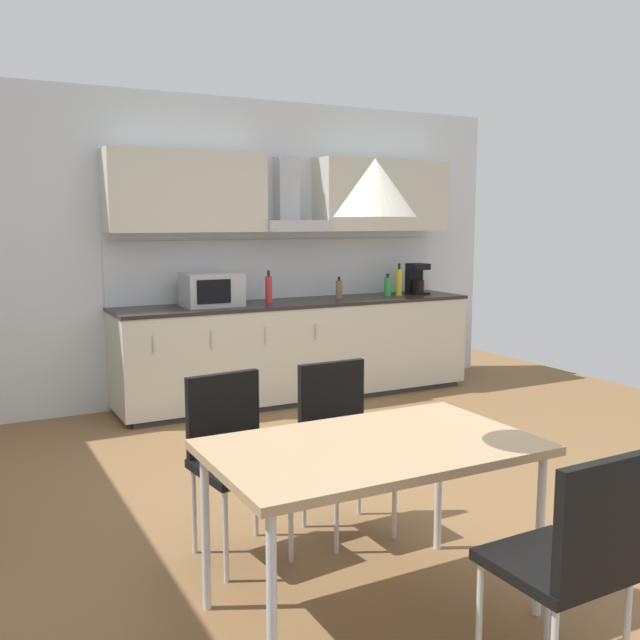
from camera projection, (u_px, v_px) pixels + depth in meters
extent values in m
cube|color=brown|center=(338.00, 514.00, 3.96)|extent=(7.98, 8.20, 0.02)
cube|color=silver|center=(183.00, 251.00, 6.21)|extent=(6.38, 0.10, 2.67)
cube|color=#333333|center=(299.00, 395.00, 6.49)|extent=(3.14, 0.60, 0.05)
cube|color=beige|center=(299.00, 349.00, 6.43)|extent=(3.27, 0.65, 0.81)
cube|color=#282321|center=(299.00, 303.00, 6.38)|extent=(3.29, 0.67, 0.03)
cube|color=silver|center=(154.00, 345.00, 5.47)|extent=(0.01, 0.01, 0.14)
cube|color=silver|center=(212.00, 340.00, 5.68)|extent=(0.01, 0.01, 0.14)
cube|color=silver|center=(266.00, 336.00, 5.90)|extent=(0.01, 0.01, 0.14)
cube|color=silver|center=(316.00, 332.00, 6.11)|extent=(0.01, 0.01, 0.14)
cube|color=silver|center=(284.00, 269.00, 6.61)|extent=(3.27, 0.02, 0.54)
cube|color=beige|center=(186.00, 192.00, 5.93)|extent=(1.34, 0.34, 0.67)
cube|color=beige|center=(382.00, 196.00, 6.82)|extent=(1.34, 0.34, 0.67)
cube|color=#B7BABF|center=(292.00, 226.00, 6.40)|extent=(0.60, 0.40, 0.10)
cube|color=#B7BABF|center=(286.00, 191.00, 6.45)|extent=(0.20, 0.16, 0.62)
cube|color=#ADADB2|center=(212.00, 290.00, 5.98)|extent=(0.48, 0.34, 0.28)
cube|color=black|center=(214.00, 292.00, 5.81)|extent=(0.29, 0.01, 0.20)
cube|color=black|center=(417.00, 293.00, 6.97)|extent=(0.18, 0.18, 0.02)
cylinder|color=black|center=(418.00, 286.00, 6.95)|extent=(0.12, 0.12, 0.12)
cube|color=black|center=(414.00, 278.00, 7.00)|extent=(0.16, 0.08, 0.30)
cube|color=black|center=(418.00, 267.00, 6.92)|extent=(0.18, 0.16, 0.06)
cylinder|color=yellow|center=(399.00, 282.00, 6.83)|extent=(0.06, 0.06, 0.25)
cylinder|color=black|center=(399.00, 266.00, 6.81)|extent=(0.02, 0.02, 0.06)
cylinder|color=brown|center=(339.00, 290.00, 6.56)|extent=(0.06, 0.06, 0.17)
cylinder|color=black|center=(339.00, 279.00, 6.55)|extent=(0.02, 0.02, 0.04)
cylinder|color=green|center=(388.00, 287.00, 6.80)|extent=(0.07, 0.07, 0.17)
cylinder|color=black|center=(388.00, 276.00, 6.78)|extent=(0.03, 0.03, 0.04)
cylinder|color=red|center=(269.00, 290.00, 6.21)|extent=(0.06, 0.06, 0.23)
cylinder|color=black|center=(269.00, 273.00, 6.19)|extent=(0.02, 0.02, 0.05)
cube|color=tan|center=(372.00, 447.00, 2.85)|extent=(1.31, 0.79, 0.04)
cylinder|color=silver|center=(272.00, 609.00, 2.34)|extent=(0.04, 0.04, 0.69)
cylinder|color=silver|center=(540.00, 535.00, 2.88)|extent=(0.04, 0.04, 0.69)
cylinder|color=silver|center=(206.00, 530.00, 2.93)|extent=(0.04, 0.04, 0.69)
cylinder|color=silver|center=(439.00, 482.00, 3.47)|extent=(0.04, 0.04, 0.69)
cube|color=black|center=(554.00, 564.00, 2.41)|extent=(0.41, 0.41, 0.04)
cube|color=black|center=(601.00, 522.00, 2.23)|extent=(0.38, 0.05, 0.40)
cylinder|color=silver|center=(479.00, 618.00, 2.51)|extent=(0.02, 0.02, 0.43)
cylinder|color=silver|center=(549.00, 594.00, 2.68)|extent=(0.02, 0.02, 0.43)
cylinder|color=silver|center=(626.00, 640.00, 2.38)|extent=(0.02, 0.02, 0.43)
cube|color=black|center=(349.00, 449.00, 3.63)|extent=(0.41, 0.41, 0.04)
cube|color=black|center=(331.00, 399.00, 3.76)|extent=(0.38, 0.05, 0.40)
cylinder|color=silver|center=(395.00, 498.00, 3.60)|extent=(0.02, 0.02, 0.43)
cylinder|color=silver|center=(336.00, 511.00, 3.44)|extent=(0.02, 0.02, 0.43)
cylinder|color=silver|center=(359.00, 477.00, 3.90)|extent=(0.02, 0.02, 0.43)
cylinder|color=silver|center=(304.00, 488.00, 3.73)|extent=(0.02, 0.02, 0.43)
cube|color=black|center=(241.00, 467.00, 3.36)|extent=(0.44, 0.44, 0.04)
cube|color=black|center=(223.00, 413.00, 3.48)|extent=(0.38, 0.08, 0.40)
cylinder|color=silver|center=(291.00, 518.00, 3.35)|extent=(0.02, 0.02, 0.43)
cylinder|color=silver|center=(226.00, 536.00, 3.16)|extent=(0.02, 0.02, 0.43)
cylinder|color=silver|center=(256.00, 495.00, 3.63)|extent=(0.02, 0.02, 0.43)
cylinder|color=silver|center=(194.00, 511.00, 3.44)|extent=(0.02, 0.02, 0.43)
cone|color=silver|center=(375.00, 188.00, 2.71)|extent=(0.32, 0.32, 0.22)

